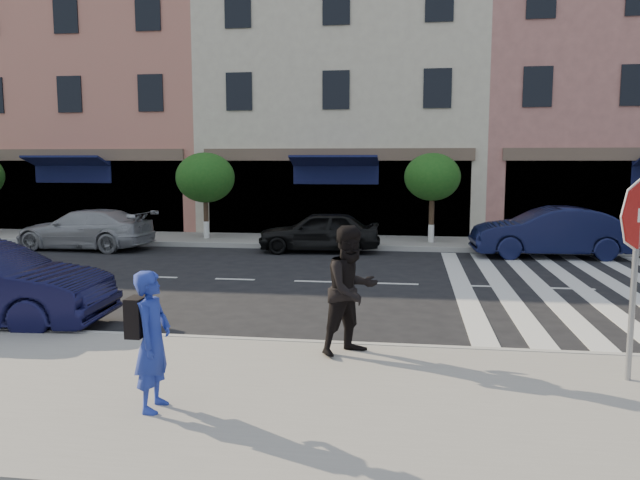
{
  "coord_description": "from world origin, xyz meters",
  "views": [
    {
      "loc": [
        2.27,
        -10.74,
        2.93
      ],
      "look_at": [
        0.55,
        1.09,
        1.4
      ],
      "focal_mm": 35.0,
      "sensor_mm": 36.0,
      "label": 1
    }
  ],
  "objects_px": {
    "walker": "(351,290)",
    "stop_sign": "(637,235)",
    "car_far_left": "(85,229)",
    "car_far_right": "(550,232)",
    "car_far_mid": "(319,231)",
    "photographer": "(153,341)"
  },
  "relations": [
    {
      "from": "walker",
      "to": "stop_sign",
      "type": "bearing_deg",
      "value": -53.59
    },
    {
      "from": "stop_sign",
      "to": "walker",
      "type": "bearing_deg",
      "value": 146.47
    },
    {
      "from": "car_far_left",
      "to": "car_far_right",
      "type": "relative_size",
      "value": 0.98
    },
    {
      "from": "walker",
      "to": "car_far_left",
      "type": "bearing_deg",
      "value": 89.45
    },
    {
      "from": "car_far_left",
      "to": "stop_sign",
      "type": "bearing_deg",
      "value": 54.65
    },
    {
      "from": "stop_sign",
      "to": "car_far_right",
      "type": "bearing_deg",
      "value": 59.04
    },
    {
      "from": "car_far_left",
      "to": "car_far_mid",
      "type": "distance_m",
      "value": 7.8
    },
    {
      "from": "walker",
      "to": "car_far_mid",
      "type": "relative_size",
      "value": 0.48
    },
    {
      "from": "stop_sign",
      "to": "car_far_mid",
      "type": "distance_m",
      "value": 12.95
    },
    {
      "from": "stop_sign",
      "to": "photographer",
      "type": "distance_m",
      "value": 5.95
    },
    {
      "from": "photographer",
      "to": "stop_sign",
      "type": "bearing_deg",
      "value": -73.49
    },
    {
      "from": "car_far_mid",
      "to": "car_far_right",
      "type": "height_order",
      "value": "car_far_right"
    },
    {
      "from": "stop_sign",
      "to": "car_far_left",
      "type": "relative_size",
      "value": 0.56
    },
    {
      "from": "photographer",
      "to": "car_far_mid",
      "type": "height_order",
      "value": "photographer"
    },
    {
      "from": "photographer",
      "to": "car_far_left",
      "type": "bearing_deg",
      "value": 30.82
    },
    {
      "from": "stop_sign",
      "to": "photographer",
      "type": "height_order",
      "value": "stop_sign"
    },
    {
      "from": "walker",
      "to": "car_far_right",
      "type": "distance_m",
      "value": 11.98
    },
    {
      "from": "photographer",
      "to": "car_far_right",
      "type": "xyz_separation_m",
      "value": [
        7.04,
        13.21,
        -0.17
      ]
    },
    {
      "from": "photographer",
      "to": "walker",
      "type": "xyz_separation_m",
      "value": [
        1.99,
        2.35,
        0.14
      ]
    },
    {
      "from": "car_far_left",
      "to": "car_far_mid",
      "type": "bearing_deg",
      "value": 97.76
    },
    {
      "from": "photographer",
      "to": "car_far_mid",
      "type": "xyz_separation_m",
      "value": [
        -0.08,
        13.3,
        -0.28
      ]
    },
    {
      "from": "car_far_mid",
      "to": "photographer",
      "type": "bearing_deg",
      "value": -4.04
    }
  ]
}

